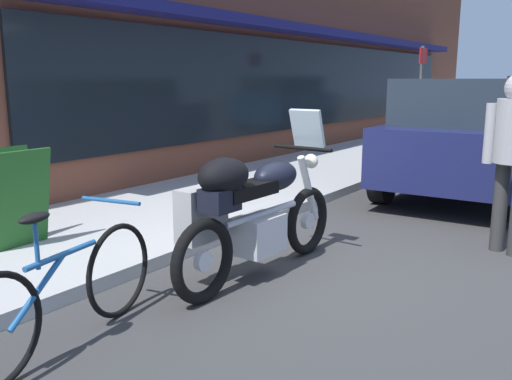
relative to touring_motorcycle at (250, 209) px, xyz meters
name	(u,v)px	position (x,y,z in m)	size (l,w,h in m)	color
ground_plane	(306,263)	(0.62, -0.20, -0.61)	(80.00, 80.00, 0.00)	#393939
sidewalk_curb	(403,145)	(9.62, 2.10, -0.55)	(30.00, 2.59, 0.12)	#AFAFAF
touring_motorcycle	(250,209)	(0.00, 0.00, 0.00)	(2.16, 0.72, 1.41)	black
parked_bicycle	(64,293)	(-1.68, 0.24, -0.24)	(1.73, 0.52, 0.93)	black
parked_minivan	(482,133)	(4.89, -0.75, 0.29)	(4.68, 2.27, 1.68)	#191E4C
sandwich_board_sign	(16,198)	(-0.79, 2.14, -0.02)	(0.55, 0.41, 0.92)	#1E511E
parking_sign_pole	(421,90)	(7.97, 1.21, 0.84)	(0.44, 0.07, 2.23)	#59595B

